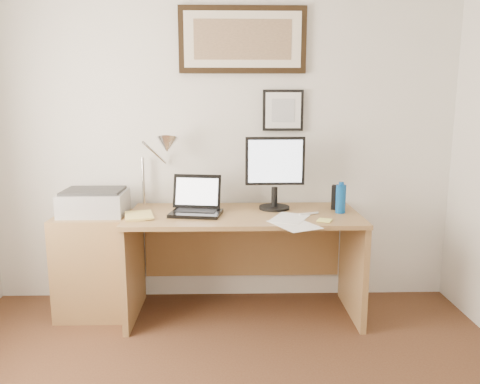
{
  "coord_description": "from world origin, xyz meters",
  "views": [
    {
      "loc": [
        0.05,
        -1.53,
        1.51
      ],
      "look_at": [
        0.12,
        1.43,
        0.94
      ],
      "focal_mm": 35.0,
      "sensor_mm": 36.0,
      "label": 1
    }
  ],
  "objects_px": {
    "book": "(125,217)",
    "lcd_monitor": "(275,169)",
    "side_cabinet": "(94,265)",
    "desk": "(243,242)",
    "laptop": "(196,205)",
    "water_bottle": "(341,199)",
    "printer": "(94,202)"
  },
  "relations": [
    {
      "from": "book",
      "to": "lcd_monitor",
      "type": "relative_size",
      "value": 0.47
    },
    {
      "from": "side_cabinet",
      "to": "lcd_monitor",
      "type": "distance_m",
      "value": 1.46
    },
    {
      "from": "lcd_monitor",
      "to": "book",
      "type": "bearing_deg",
      "value": -167.04
    },
    {
      "from": "desk",
      "to": "laptop",
      "type": "height_order",
      "value": "laptop"
    },
    {
      "from": "side_cabinet",
      "to": "book",
      "type": "relative_size",
      "value": 2.97
    },
    {
      "from": "desk",
      "to": "laptop",
      "type": "distance_m",
      "value": 0.45
    },
    {
      "from": "book",
      "to": "desk",
      "type": "xyz_separation_m",
      "value": [
        0.8,
        0.2,
        -0.24
      ]
    },
    {
      "from": "water_bottle",
      "to": "laptop",
      "type": "relative_size",
      "value": 0.53
    },
    {
      "from": "book",
      "to": "printer",
      "type": "distance_m",
      "value": 0.33
    },
    {
      "from": "book",
      "to": "lcd_monitor",
      "type": "xyz_separation_m",
      "value": [
        1.02,
        0.23,
        0.28
      ]
    },
    {
      "from": "lcd_monitor",
      "to": "printer",
      "type": "xyz_separation_m",
      "value": [
        -1.28,
        -0.04,
        -0.22
      ]
    },
    {
      "from": "side_cabinet",
      "to": "book",
      "type": "distance_m",
      "value": 0.51
    },
    {
      "from": "side_cabinet",
      "to": "book",
      "type": "xyz_separation_m",
      "value": [
        0.27,
        -0.16,
        0.39
      ]
    },
    {
      "from": "lcd_monitor",
      "to": "laptop",
      "type": "bearing_deg",
      "value": -168.04
    },
    {
      "from": "water_bottle",
      "to": "desk",
      "type": "height_order",
      "value": "water_bottle"
    },
    {
      "from": "printer",
      "to": "book",
      "type": "bearing_deg",
      "value": -36.79
    },
    {
      "from": "side_cabinet",
      "to": "printer",
      "type": "relative_size",
      "value": 1.66
    },
    {
      "from": "water_bottle",
      "to": "book",
      "type": "height_order",
      "value": "water_bottle"
    },
    {
      "from": "printer",
      "to": "side_cabinet",
      "type": "bearing_deg",
      "value": -120.04
    },
    {
      "from": "side_cabinet",
      "to": "water_bottle",
      "type": "distance_m",
      "value": 1.81
    },
    {
      "from": "lcd_monitor",
      "to": "side_cabinet",
      "type": "bearing_deg",
      "value": -176.72
    },
    {
      "from": "laptop",
      "to": "lcd_monitor",
      "type": "xyz_separation_m",
      "value": [
        0.55,
        0.12,
        0.23
      ]
    },
    {
      "from": "side_cabinet",
      "to": "printer",
      "type": "distance_m",
      "value": 0.45
    },
    {
      "from": "side_cabinet",
      "to": "desk",
      "type": "relative_size",
      "value": 0.46
    },
    {
      "from": "lcd_monitor",
      "to": "printer",
      "type": "height_order",
      "value": "lcd_monitor"
    },
    {
      "from": "laptop",
      "to": "lcd_monitor",
      "type": "relative_size",
      "value": 0.72
    },
    {
      "from": "water_bottle",
      "to": "printer",
      "type": "relative_size",
      "value": 0.45
    },
    {
      "from": "desk",
      "to": "lcd_monitor",
      "type": "bearing_deg",
      "value": 9.82
    },
    {
      "from": "laptop",
      "to": "lcd_monitor",
      "type": "height_order",
      "value": "lcd_monitor"
    },
    {
      "from": "water_bottle",
      "to": "lcd_monitor",
      "type": "distance_m",
      "value": 0.5
    },
    {
      "from": "water_bottle",
      "to": "book",
      "type": "distance_m",
      "value": 1.48
    },
    {
      "from": "water_bottle",
      "to": "laptop",
      "type": "bearing_deg",
      "value": 179.86
    }
  ]
}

